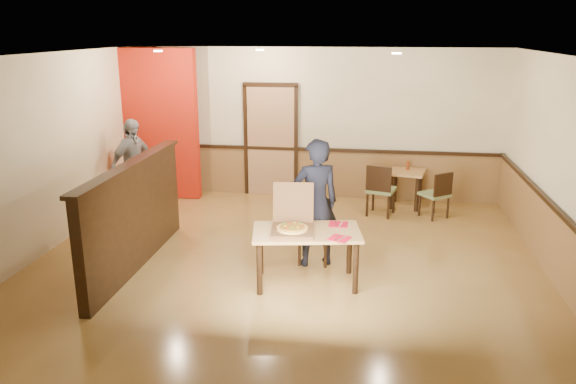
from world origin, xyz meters
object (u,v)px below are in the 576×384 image
(side_chair_left, at_px, (380,188))
(pizza_box, at_px, (292,225))
(main_table, at_px, (307,239))
(side_chair_right, at_px, (437,193))
(passerby, at_px, (133,166))
(condiment, at_px, (407,166))
(diner_chair, at_px, (315,228))
(diner, at_px, (315,203))
(side_table, at_px, (406,180))

(side_chair_left, bearing_deg, pizza_box, 84.43)
(main_table, xyz_separation_m, side_chair_right, (1.89, 2.87, -0.16))
(side_chair_left, height_order, passerby, passerby)
(main_table, distance_m, side_chair_left, 3.00)
(pizza_box, distance_m, condiment, 3.92)
(condiment, bearing_deg, pizza_box, -113.95)
(side_chair_left, relative_size, condiment, 5.81)
(diner_chair, distance_m, side_chair_right, 2.80)
(main_table, height_order, passerby, passerby)
(main_table, relative_size, diner, 0.82)
(pizza_box, bearing_deg, diner, 65.65)
(condiment, bearing_deg, main_table, -111.71)
(passerby, relative_size, pizza_box, 2.50)
(diner_chair, height_order, condiment, diner_chair)
(condiment, bearing_deg, side_chair_left, -124.03)
(diner_chair, height_order, side_table, diner_chair)
(main_table, xyz_separation_m, condiment, (1.42, 3.56, 0.14))
(main_table, xyz_separation_m, pizza_box, (-0.17, -0.02, 0.18))
(diner, height_order, condiment, diner)
(side_chair_left, height_order, pizza_box, pizza_box)
(diner_chair, xyz_separation_m, side_chair_left, (0.90, 2.08, 0.02))
(side_chair_right, height_order, diner, diner)
(diner_chair, distance_m, diner, 0.43)
(side_chair_right, relative_size, pizza_box, 1.25)
(side_chair_right, relative_size, diner, 0.47)
(main_table, height_order, pizza_box, pizza_box)
(side_chair_right, height_order, condiment, side_chair_right)
(diner_chair, relative_size, side_chair_right, 1.06)
(side_chair_left, height_order, side_table, side_chair_left)
(side_table, bearing_deg, side_chair_right, -50.87)
(side_chair_right, relative_size, side_table, 1.13)
(side_table, bearing_deg, pizza_box, -114.36)
(side_table, height_order, condiment, condiment)
(main_table, height_order, diner, diner)
(side_table, bearing_deg, condiment, 82.44)
(main_table, bearing_deg, passerby, 133.41)
(side_chair_right, height_order, passerby, passerby)
(side_chair_right, xyz_separation_m, diner, (-1.85, -2.24, 0.43))
(passerby, height_order, pizza_box, passerby)
(diner_chair, xyz_separation_m, side_chair_right, (1.86, 2.10, -0.03))
(main_table, bearing_deg, side_chair_left, 61.99)
(main_table, bearing_deg, side_table, 58.11)
(diner_chair, xyz_separation_m, pizza_box, (-0.21, -0.79, 0.30))
(side_chair_left, xyz_separation_m, side_table, (0.47, 0.62, -0.00))
(diner_chair, height_order, diner, diner)
(side_chair_left, xyz_separation_m, diner, (-0.89, -2.22, 0.38))
(diner, relative_size, passerby, 1.07)
(diner, distance_m, passerby, 3.87)
(side_table, xyz_separation_m, condiment, (0.01, 0.10, 0.25))
(main_table, relative_size, pizza_box, 2.19)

